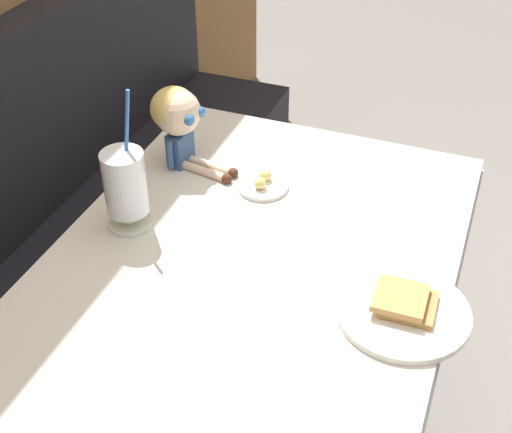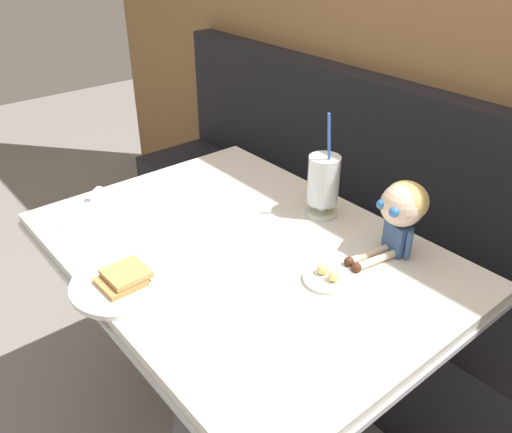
# 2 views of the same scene
# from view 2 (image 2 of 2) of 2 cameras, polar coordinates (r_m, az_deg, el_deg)

# --- Properties ---
(wood_panel_wall) EXTENTS (4.40, 0.08, 2.40)m
(wood_panel_wall) POSITION_cam_2_polar(r_m,az_deg,el_deg) (1.85, 21.26, 18.85)
(wood_panel_wall) COLOR olive
(wood_panel_wall) RESTS_ON ground
(booth_bench) EXTENTS (2.60, 0.48, 1.00)m
(booth_bench) POSITION_cam_2_polar(r_m,az_deg,el_deg) (2.01, 13.03, -6.64)
(booth_bench) COLOR black
(booth_bench) RESTS_ON ground
(diner_table) EXTENTS (1.11, 0.81, 0.74)m
(diner_table) POSITION_cam_2_polar(r_m,az_deg,el_deg) (1.51, -1.33, -9.46)
(diner_table) COLOR silver
(diner_table) RESTS_ON ground
(toast_plate) EXTENTS (0.25, 0.25, 0.04)m
(toast_plate) POSITION_cam_2_polar(r_m,az_deg,el_deg) (1.29, -14.08, -6.89)
(toast_plate) COLOR white
(toast_plate) RESTS_ON diner_table
(milkshake_glass) EXTENTS (0.10, 0.10, 0.32)m
(milkshake_glass) POSITION_cam_2_polar(r_m,az_deg,el_deg) (1.50, 7.28, 3.63)
(milkshake_glass) COLOR silver
(milkshake_glass) RESTS_ON diner_table
(butter_saucer) EXTENTS (0.12, 0.12, 0.04)m
(butter_saucer) POSITION_cam_2_polar(r_m,az_deg,el_deg) (1.28, 7.76, -6.51)
(butter_saucer) COLOR white
(butter_saucer) RESTS_ON diner_table
(butter_knife) EXTENTS (0.16, 0.20, 0.01)m
(butter_knife) POSITION_cam_2_polar(r_m,az_deg,el_deg) (1.68, -17.68, 1.74)
(butter_knife) COLOR silver
(butter_knife) RESTS_ON diner_table
(seated_doll) EXTENTS (0.13, 0.23, 0.20)m
(seated_doll) POSITION_cam_2_polar(r_m,az_deg,el_deg) (1.35, 15.46, 0.82)
(seated_doll) COLOR #385689
(seated_doll) RESTS_ON diner_table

